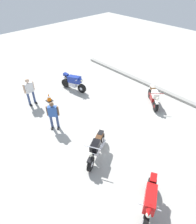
{
  "coord_description": "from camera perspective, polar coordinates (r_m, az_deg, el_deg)",
  "views": [
    {
      "loc": [
        5.17,
        -6.08,
        6.94
      ],
      "look_at": [
        -0.56,
        -0.71,
        0.75
      ],
      "focal_mm": 30.95,
      "sensor_mm": 36.0,
      "label": 1
    }
  ],
  "objects": [
    {
      "name": "ground_plane",
      "position": [
        10.58,
        4.86,
        -2.93
      ],
      "size": [
        40.0,
        40.0,
        0.0
      ],
      "primitive_type": "plane",
      "color": "#ADAAA3"
    },
    {
      "name": "curb_edge",
      "position": [
        13.71,
        18.16,
        6.15
      ],
      "size": [
        14.0,
        0.3,
        0.15
      ],
      "primitive_type": "cube",
      "color": "gray",
      "rests_on": "ground"
    },
    {
      "name": "motorcycle_cream_vintage",
      "position": [
        12.07,
        16.08,
        4.28
      ],
      "size": [
        1.54,
        1.44,
        1.07
      ],
      "rotation": [
        0.0,
        0.0,
        5.53
      ],
      "color": "black",
      "rests_on": "ground"
    },
    {
      "name": "motorcycle_black_cruiser",
      "position": [
        8.54,
        -0.44,
        -10.51
      ],
      "size": [
        1.09,
        1.9,
        1.09
      ],
      "rotation": [
        0.0,
        0.0,
        5.2
      ],
      "color": "black",
      "rests_on": "ground"
    },
    {
      "name": "motorcycle_red_sportbike",
      "position": [
        7.36,
        14.96,
        -23.64
      ],
      "size": [
        1.1,
        1.81,
        1.14
      ],
      "rotation": [
        0.0,
        0.0,
        5.2
      ],
      "color": "black",
      "rests_on": "ground"
    },
    {
      "name": "motorcycle_blue_sportbike",
      "position": [
        13.05,
        -7.24,
        8.84
      ],
      "size": [
        1.94,
        0.81,
        1.14
      ],
      "rotation": [
        0.0,
        0.0,
        0.25
      ],
      "color": "black",
      "rests_on": "ground"
    },
    {
      "name": "person_in_blue_shirt",
      "position": [
        9.88,
        -13.1,
        -0.58
      ],
      "size": [
        0.53,
        0.54,
        1.61
      ],
      "rotation": [
        0.0,
        0.0,
        5.52
      ],
      "color": "#384772",
      "rests_on": "ground"
    },
    {
      "name": "person_in_white_shirt",
      "position": [
        12.01,
        -19.61,
        6.13
      ],
      "size": [
        0.31,
        0.66,
        1.71
      ],
      "rotation": [
        0.0,
        0.0,
        0.01
      ],
      "color": "#384772",
      "rests_on": "ground"
    },
    {
      "name": "traffic_cone",
      "position": [
        12.36,
        -14.32,
        4.23
      ],
      "size": [
        0.36,
        0.36,
        0.53
      ],
      "color": "black",
      "rests_on": "ground"
    }
  ]
}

